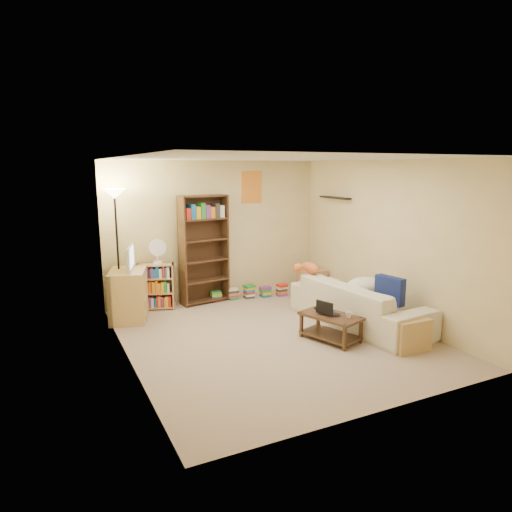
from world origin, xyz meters
The scene contains 19 objects.
room centered at (0.00, 0.01, 1.62)m, with size 4.50×4.54×2.52m.
sofa centered at (1.42, -0.09, 0.34)m, with size 1.12×2.38×0.67m, color beige.
navy_pillow centered at (1.58, -0.58, 0.64)m, with size 0.44×0.13×0.40m, color navy.
cream_blanket centered at (1.58, -0.02, 0.58)m, with size 0.62×0.44×0.27m, color white.
tabby_cat centered at (1.04, 0.76, 0.77)m, with size 0.53×0.23×0.18m.
coffee_table centered at (0.67, -0.45, 0.23)m, with size 0.71×0.93×0.37m.
laptop centered at (0.68, -0.39, 0.38)m, with size 0.36×0.38×0.03m, color black.
laptop_screen centered at (0.56, -0.43, 0.48)m, with size 0.01×0.28×0.18m, color white.
mug centered at (0.81, -0.66, 0.41)m, with size 0.12×0.12×0.09m, color silver.
tv_remote centered at (0.66, -0.15, 0.38)m, with size 0.05×0.15×0.02m, color black.
tv_stand centered at (-1.70, 1.68, 0.40)m, with size 0.53×0.75×0.80m, color tan.
television centered at (-1.70, 1.68, 0.99)m, with size 0.28×0.67×0.39m, color black.
tall_bookshelf centered at (-0.30, 2.05, 1.01)m, with size 0.89×0.41×1.91m.
short_bookshelf centered at (-1.17, 2.05, 0.39)m, with size 0.66×0.43×0.79m.
desk_fan centered at (-1.13, 2.01, 1.02)m, with size 0.28×0.16×0.42m.
floor_lamp centered at (-1.80, 1.83, 1.64)m, with size 0.35×0.35×2.06m.
side_table centered at (1.71, 1.67, 0.24)m, with size 0.42×0.42×0.48m, color #B17C56.
end_cabinet centered at (1.39, -1.13, 0.22)m, with size 0.52×0.43×0.43m, color tan.
book_stacks centered at (0.56, 1.94, 0.11)m, with size 1.42×0.41×0.25m.
Camera 1 is at (-2.91, -5.44, 2.38)m, focal length 32.00 mm.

